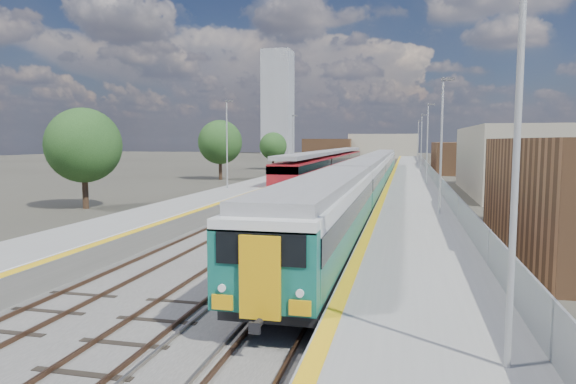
% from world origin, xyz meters
% --- Properties ---
extents(ground, '(320.00, 320.00, 0.00)m').
position_xyz_m(ground, '(0.00, 50.00, 0.00)').
color(ground, '#47443A').
rests_on(ground, ground).
extents(ballast_bed, '(10.50, 155.00, 0.06)m').
position_xyz_m(ballast_bed, '(-2.25, 52.50, 0.03)').
color(ballast_bed, '#565451').
rests_on(ballast_bed, ground).
extents(tracks, '(8.96, 160.00, 0.17)m').
position_xyz_m(tracks, '(-1.65, 54.18, 0.11)').
color(tracks, '#4C3323').
rests_on(tracks, ground).
extents(platform_right, '(4.70, 155.00, 8.52)m').
position_xyz_m(platform_right, '(5.28, 52.49, 0.54)').
color(platform_right, slate).
rests_on(platform_right, ground).
extents(platform_left, '(4.30, 155.00, 8.52)m').
position_xyz_m(platform_left, '(-9.05, 52.49, 0.52)').
color(platform_left, slate).
rests_on(platform_left, ground).
extents(buildings, '(72.00, 185.50, 40.00)m').
position_xyz_m(buildings, '(-18.12, 138.60, 10.70)').
color(buildings, brown).
rests_on(buildings, ground).
extents(green_train, '(2.71, 75.65, 2.99)m').
position_xyz_m(green_train, '(1.50, 41.48, 2.10)').
color(green_train, black).
rests_on(green_train, ground).
extents(red_train, '(2.87, 58.19, 3.62)m').
position_xyz_m(red_train, '(-5.50, 63.68, 2.14)').
color(red_train, black).
rests_on(red_train, ground).
extents(tree_a, '(5.55, 5.55, 7.52)m').
position_xyz_m(tree_a, '(-18.63, 26.20, 4.73)').
color(tree_a, '#382619').
rests_on(tree_a, ground).
extents(tree_b, '(5.72, 5.72, 7.75)m').
position_xyz_m(tree_b, '(-18.89, 55.56, 4.88)').
color(tree_b, '#382619').
rests_on(tree_b, ground).
extents(tree_c, '(4.83, 4.83, 6.55)m').
position_xyz_m(tree_c, '(-18.23, 80.27, 4.12)').
color(tree_c, '#382619').
rests_on(tree_c, ground).
extents(tree_d, '(5.11, 5.11, 6.92)m').
position_xyz_m(tree_d, '(22.35, 67.69, 4.36)').
color(tree_d, '#382619').
rests_on(tree_d, ground).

